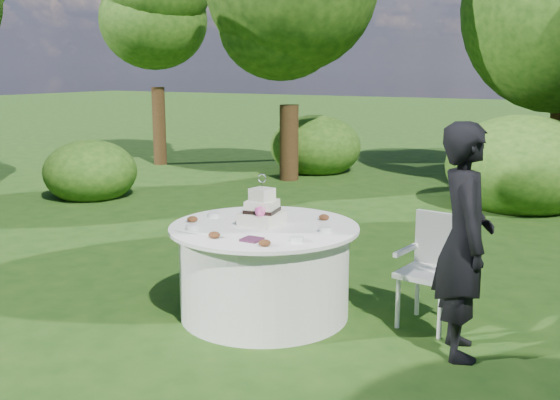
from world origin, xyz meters
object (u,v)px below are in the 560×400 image
(table, at_px, (264,270))
(chair, at_px, (434,262))
(napkins, at_px, (252,239))
(guest, at_px, (464,241))
(cake, at_px, (262,211))

(table, bearing_deg, chair, 21.78)
(napkins, bearing_deg, table, 109.95)
(guest, xyz_separation_m, chair, (-0.34, 0.46, -0.32))
(guest, xyz_separation_m, table, (-1.62, -0.05, -0.46))
(table, height_order, chair, chair)
(guest, relative_size, cake, 3.98)
(napkins, height_order, table, napkins)
(guest, relative_size, table, 1.08)
(napkins, height_order, chair, chair)
(napkins, relative_size, chair, 0.16)
(chair, bearing_deg, table, -158.22)
(table, bearing_deg, guest, 1.86)
(napkins, relative_size, guest, 0.08)
(chair, bearing_deg, napkins, -139.24)
(napkins, bearing_deg, chair, 40.76)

